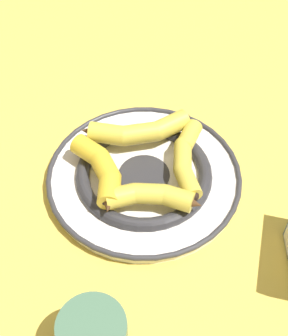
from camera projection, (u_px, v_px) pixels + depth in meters
ground_plane at (132, 177)px, 0.90m from camera, size 2.80×2.80×0.00m
decorative_bowl at (144, 175)px, 0.88m from camera, size 0.37×0.37×0.04m
banana_a at (102, 170)px, 0.84m from camera, size 0.07×0.19×0.04m
banana_b at (137, 131)px, 0.90m from camera, size 0.21×0.10×0.04m
banana_c at (186, 156)px, 0.86m from camera, size 0.13×0.18×0.03m
banana_d at (151, 196)px, 0.80m from camera, size 0.16×0.12×0.04m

